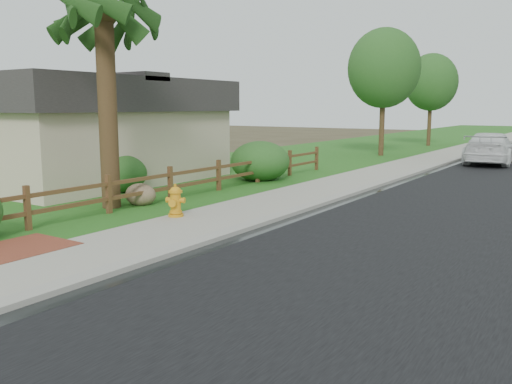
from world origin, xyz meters
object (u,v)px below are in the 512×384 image
Objects in this scene: fire_hydrant at (176,202)px; white_suv at (490,148)px; ranch_fence at (196,178)px; palm_tree at (103,7)px.

white_suv is at bearing 78.26° from fire_hydrant.
ranch_fence reaches higher than fire_hydrant.
white_suv is at bearing 70.82° from palm_tree.
ranch_fence is at bearing 76.43° from palm_tree.
ranch_fence is 2.56× the size of palm_tree.
palm_tree reaches higher than ranch_fence.
fire_hydrant is at bearing -4.06° from palm_tree.
ranch_fence is 20.08× the size of fire_hydrant.
palm_tree is 20.53m from white_suv.
palm_tree is 1.22× the size of white_suv.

